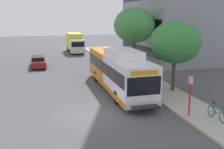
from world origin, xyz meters
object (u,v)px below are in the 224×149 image
bicycle_parked (217,113)px  street_tree_mid_block (134,25)px  box_truck_background (75,42)px  parked_car_far_lane (38,62)px  transit_bus (118,70)px  street_tree_near_stop (175,42)px  bus_stop_sign_pole (190,92)px

bicycle_parked → street_tree_mid_block: street_tree_mid_block is taller
bicycle_parked → box_truck_background: (-4.08, 32.17, 1.18)m
parked_car_far_lane → transit_bus: bearing=-61.8°
bicycle_parked → street_tree_mid_block: bearing=87.3°
transit_bus → street_tree_near_stop: size_ratio=2.13×
bus_stop_sign_pole → bicycle_parked: size_ratio=1.48×
street_tree_mid_block → parked_car_far_lane: 12.63m
street_tree_mid_block → box_truck_background: 17.03m
bus_stop_sign_pole → bicycle_parked: bus_stop_sign_pole is taller
street_tree_near_stop → parked_car_far_lane: size_ratio=1.28×
street_tree_near_stop → box_truck_background: 26.44m
bus_stop_sign_pole → bicycle_parked: bearing=-37.8°
street_tree_near_stop → street_tree_mid_block: (0.26, 9.95, 0.98)m
transit_bus → bus_stop_sign_pole: size_ratio=4.71×
bicycle_parked → street_tree_near_stop: (0.50, 6.25, 3.60)m
bicycle_parked → box_truck_background: size_ratio=0.25×
transit_bus → street_tree_near_stop: (4.23, -1.92, 2.46)m
transit_bus → parked_car_far_lane: transit_bus is taller
street_tree_mid_block → box_truck_background: (-4.84, 15.97, -3.40)m
transit_bus → box_truck_background: (-0.34, 24.00, 0.04)m
bus_stop_sign_pole → street_tree_near_stop: 6.09m
transit_bus → parked_car_far_lane: 13.91m
street_tree_near_stop → bicycle_parked: bearing=-94.6°
bicycle_parked → street_tree_near_stop: 7.23m
street_tree_mid_block → box_truck_background: size_ratio=1.01×
parked_car_far_lane → bus_stop_sign_pole: bearing=-65.1°
street_tree_near_stop → box_truck_background: bearing=100.0°
transit_bus → parked_car_far_lane: (-6.55, 12.23, -1.04)m
bus_stop_sign_pole → parked_car_far_lane: bearing=114.9°
transit_bus → bicycle_parked: bearing=-65.4°
transit_bus → bus_stop_sign_pole: (2.44, -7.16, -0.05)m
transit_bus → parked_car_far_lane: bearing=118.2°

